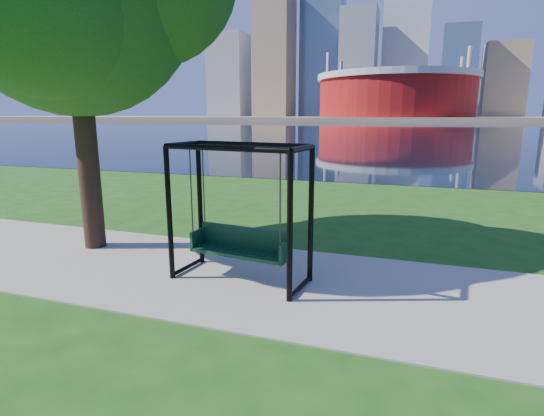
% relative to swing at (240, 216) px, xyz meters
% --- Properties ---
extents(ground, '(900.00, 900.00, 0.00)m').
position_rel_swing_xyz_m(ground, '(0.19, 0.57, -1.26)').
color(ground, '#1E5114').
rests_on(ground, ground).
extents(path, '(120.00, 4.00, 0.03)m').
position_rel_swing_xyz_m(path, '(0.19, 0.07, -1.24)').
color(path, '#9E937F').
rests_on(path, ground).
extents(river, '(900.00, 180.00, 0.02)m').
position_rel_swing_xyz_m(river, '(0.19, 102.57, -1.25)').
color(river, black).
rests_on(river, ground).
extents(far_bank, '(900.00, 228.00, 2.00)m').
position_rel_swing_xyz_m(far_bank, '(0.19, 306.57, -0.26)').
color(far_bank, '#937F60').
rests_on(far_bank, ground).
extents(stadium, '(83.00, 83.00, 32.00)m').
position_rel_swing_xyz_m(stadium, '(-9.81, 235.57, 12.97)').
color(stadium, maroon).
rests_on(stadium, far_bank).
extents(skyline, '(392.00, 66.00, 96.50)m').
position_rel_swing_xyz_m(skyline, '(-4.07, 319.96, 34.63)').
color(skyline, gray).
rests_on(skyline, far_bank).
extents(swing, '(2.65, 1.37, 2.60)m').
position_rel_swing_xyz_m(swing, '(0.00, 0.00, 0.00)').
color(swing, black).
rests_on(swing, ground).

